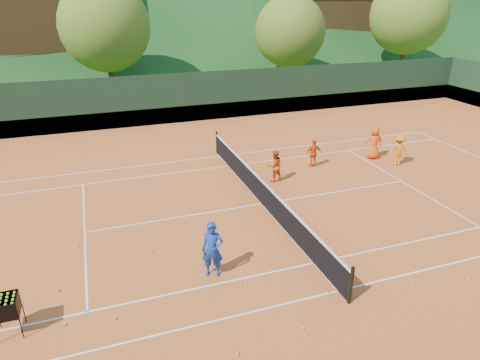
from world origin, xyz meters
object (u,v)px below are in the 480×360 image
object	(u,v)px
student_a	(275,166)
chalet_mid	(195,17)
student_d	(398,150)
chalet_left	(25,14)
coach	(212,250)
ball_hopper	(6,307)
tennis_net	(262,192)
student_c	(374,143)
chalet_right	(331,14)
student_b	(314,153)

from	to	relation	value
student_a	chalet_mid	bearing A→B (deg)	-106.39
student_d	chalet_left	xyz separation A→B (m)	(-17.41, 28.34, 4.90)
coach	chalet_mid	world-z (taller)	chalet_mid
coach	student_a	xyz separation A→B (m)	(4.28, 5.51, -0.13)
student_a	ball_hopper	xyz separation A→B (m)	(-9.38, -6.12, 0.05)
tennis_net	ball_hopper	world-z (taller)	tennis_net
coach	student_d	xyz separation A→B (m)	(10.39, 5.32, -0.10)
student_c	student_d	xyz separation A→B (m)	(0.54, -1.11, -0.06)
chalet_left	chalet_right	size ratio (longest dim) A/B	1.16
student_c	chalet_left	size ratio (longest dim) A/B	0.11
coach	student_a	world-z (taller)	coach
ball_hopper	chalet_right	size ratio (longest dim) A/B	0.08
student_d	chalet_left	world-z (taller)	chalet_left
student_a	tennis_net	world-z (taller)	student_a
student_b	tennis_net	bearing A→B (deg)	38.78
ball_hopper	chalet_mid	world-z (taller)	chalet_mid
coach	student_c	xyz separation A→B (m)	(9.86, 6.43, -0.04)
student_a	chalet_right	bearing A→B (deg)	-131.66
student_d	chalet_left	distance (m)	33.62
student_b	chalet_mid	bearing A→B (deg)	-92.83
student_b	student_a	bearing A→B (deg)	23.06
coach	student_c	bearing A→B (deg)	54.97
coach	chalet_right	xyz separation A→B (m)	(22.98, 33.66, 4.41)
student_a	student_c	bearing A→B (deg)	-178.66
chalet_mid	chalet_right	bearing A→B (deg)	-15.95
student_d	ball_hopper	distance (m)	16.60
student_d	tennis_net	distance (m)	7.60
student_d	chalet_left	bearing A→B (deg)	-40.32
coach	ball_hopper	bearing A→B (deg)	-151.32
student_c	chalet_mid	bearing A→B (deg)	-63.77
student_b	chalet_left	bearing A→B (deg)	-61.90
student_a	chalet_left	world-z (taller)	chalet_left
coach	chalet_left	size ratio (longest dim) A/B	0.12
coach	chalet_right	distance (m)	40.99
student_c	ball_hopper	bearing A→B (deg)	49.83
student_a	student_d	distance (m)	6.12
student_c	chalet_mid	xyz separation A→B (m)	(-0.88, 31.23, 4.18)
chalet_left	chalet_right	distance (m)	30.00
chalet_mid	coach	bearing A→B (deg)	-103.41
chalet_left	chalet_mid	size ratio (longest dim) A/B	1.09
ball_hopper	chalet_left	world-z (taller)	chalet_left
student_a	student_d	bearing A→B (deg)	170.19
coach	tennis_net	size ratio (longest dim) A/B	0.14
student_a	student_b	xyz separation A→B (m)	(2.34, 0.93, -0.05)
chalet_mid	chalet_right	distance (m)	14.56
student_a	ball_hopper	size ratio (longest dim) A/B	1.39
ball_hopper	chalet_mid	distance (m)	41.00
coach	student_b	bearing A→B (deg)	66.02
ball_hopper	student_b	bearing A→B (deg)	30.99
student_c	chalet_right	bearing A→B (deg)	-91.11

